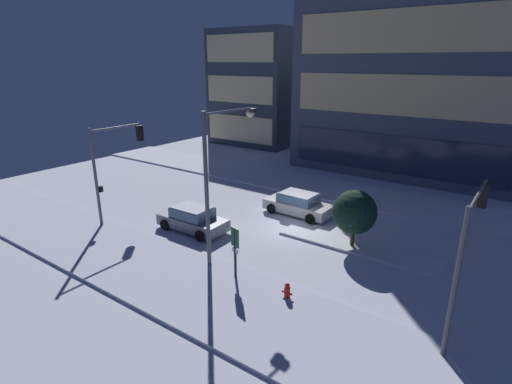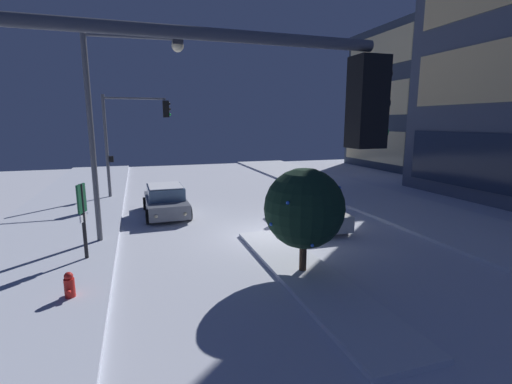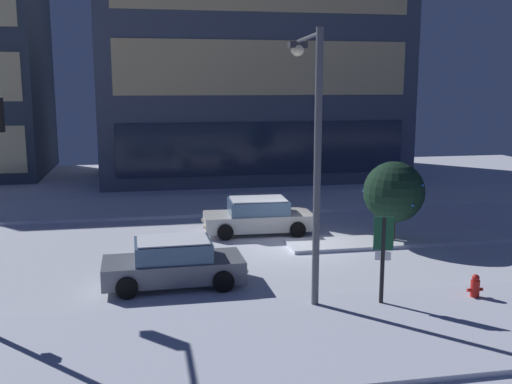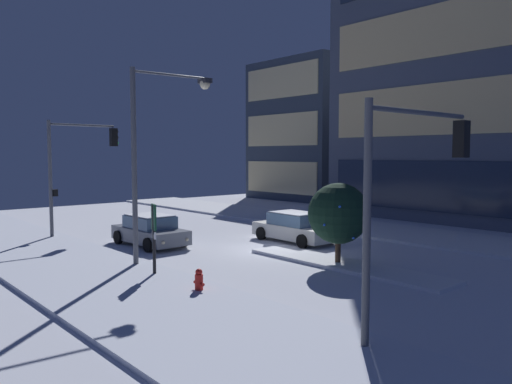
% 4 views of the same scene
% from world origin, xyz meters
% --- Properties ---
extents(ground, '(52.00, 52.00, 0.00)m').
position_xyz_m(ground, '(0.00, 0.00, 0.00)').
color(ground, silver).
extents(curb_strip_near, '(52.00, 5.20, 0.14)m').
position_xyz_m(curb_strip_near, '(0.00, -8.38, 0.07)').
color(curb_strip_near, silver).
rests_on(curb_strip_near, ground).
extents(curb_strip_far, '(52.00, 5.20, 0.14)m').
position_xyz_m(curb_strip_far, '(0.00, 8.38, 0.07)').
color(curb_strip_far, silver).
rests_on(curb_strip_far, ground).
extents(median_strip, '(9.00, 1.80, 0.14)m').
position_xyz_m(median_strip, '(4.32, -0.24, 0.07)').
color(median_strip, silver).
rests_on(median_strip, ground).
extents(office_tower_main, '(19.61, 13.96, 23.97)m').
position_xyz_m(office_tower_main, '(1.65, 20.32, 11.98)').
color(office_tower_main, '#4C5466').
rests_on(office_tower_main, ground).
extents(office_tower_secondary, '(10.24, 10.34, 13.36)m').
position_xyz_m(office_tower_secondary, '(-17.37, 22.42, 6.68)').
color(office_tower_secondary, '#384251').
rests_on(office_tower_secondary, ground).
extents(car_near, '(4.48, 2.15, 1.49)m').
position_xyz_m(car_near, '(-4.76, -3.66, 0.71)').
color(car_near, slate).
rests_on(car_near, ground).
extents(car_far, '(4.69, 2.25, 1.49)m').
position_xyz_m(car_far, '(-0.89, 2.35, 0.71)').
color(car_far, silver).
rests_on(car_far, ground).
extents(traffic_light_corner_near_right, '(0.32, 4.56, 5.60)m').
position_xyz_m(traffic_light_corner_near_right, '(9.99, -4.71, 3.94)').
color(traffic_light_corner_near_right, '#565960').
rests_on(traffic_light_corner_near_right, ground).
extents(traffic_light_corner_near_left, '(0.32, 3.90, 6.14)m').
position_xyz_m(traffic_light_corner_near_left, '(-9.75, -5.13, 4.18)').
color(traffic_light_corner_near_left, '#565960').
rests_on(traffic_light_corner_near_left, ground).
extents(street_lamp_arched, '(0.62, 3.50, 7.69)m').
position_xyz_m(street_lamp_arched, '(-0.89, -5.45, 5.05)').
color(street_lamp_arched, '#565960').
rests_on(street_lamp_arched, ground).
extents(fire_hydrant, '(0.48, 0.26, 0.82)m').
position_xyz_m(fire_hydrant, '(3.77, -6.74, 0.39)').
color(fire_hydrant, red).
rests_on(fire_hydrant, ground).
extents(parking_info_sign, '(0.54, 0.21, 2.63)m').
position_xyz_m(parking_info_sign, '(0.90, -6.67, 1.68)').
color(parking_info_sign, black).
rests_on(parking_info_sign, ground).
extents(decorated_tree_median, '(2.40, 2.40, 3.28)m').
position_xyz_m(decorated_tree_median, '(4.03, -0.27, 2.07)').
color(decorated_tree_median, '#473323').
rests_on(decorated_tree_median, ground).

